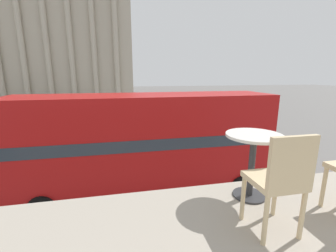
% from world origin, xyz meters
% --- Properties ---
extents(double_decker_bus, '(10.55, 2.69, 4.36)m').
position_xyz_m(double_decker_bus, '(0.88, 6.67, 2.41)').
color(double_decker_bus, black).
rests_on(double_decker_bus, ground_plane).
extents(cafe_dining_table, '(0.60, 0.60, 0.73)m').
position_xyz_m(cafe_dining_table, '(1.32, -0.35, 4.33)').
color(cafe_dining_table, '#2D2D30').
rests_on(cafe_dining_table, cafe_floor_slab).
extents(cafe_chair_0, '(0.40, 0.40, 0.91)m').
position_xyz_m(cafe_chair_0, '(1.19, -0.95, 4.31)').
color(cafe_chair_0, '#D1B789').
rests_on(cafe_chair_0, cafe_floor_slab).
extents(plaza_building_left, '(28.28, 12.27, 22.93)m').
position_xyz_m(plaza_building_left, '(-11.53, 45.32, 11.45)').
color(plaza_building_left, '#B2A893').
rests_on(plaza_building_left, ground_plane).
extents(traffic_light_near, '(0.42, 0.24, 3.75)m').
position_xyz_m(traffic_light_near, '(-1.50, 9.40, 2.46)').
color(traffic_light_near, black).
rests_on(traffic_light_near, ground_plane).
extents(traffic_light_mid, '(0.42, 0.24, 3.48)m').
position_xyz_m(traffic_light_mid, '(1.54, 14.64, 2.29)').
color(traffic_light_mid, black).
rests_on(traffic_light_mid, ground_plane).
extents(pedestrian_white, '(0.32, 0.32, 1.63)m').
position_xyz_m(pedestrian_white, '(7.51, 27.57, 0.93)').
color(pedestrian_white, '#282B33').
rests_on(pedestrian_white, ground_plane).
extents(pedestrian_red, '(0.32, 0.32, 1.65)m').
position_xyz_m(pedestrian_red, '(-8.81, 16.28, 0.95)').
color(pedestrian_red, '#282B33').
rests_on(pedestrian_red, ground_plane).
extents(pedestrian_olive, '(0.32, 0.32, 1.59)m').
position_xyz_m(pedestrian_olive, '(-5.92, 16.30, 0.91)').
color(pedestrian_olive, '#282B33').
rests_on(pedestrian_olive, ground_plane).
extents(pedestrian_grey, '(0.32, 0.32, 1.73)m').
position_xyz_m(pedestrian_grey, '(-1.91, 10.56, 1.00)').
color(pedestrian_grey, '#282B33').
rests_on(pedestrian_grey, ground_plane).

